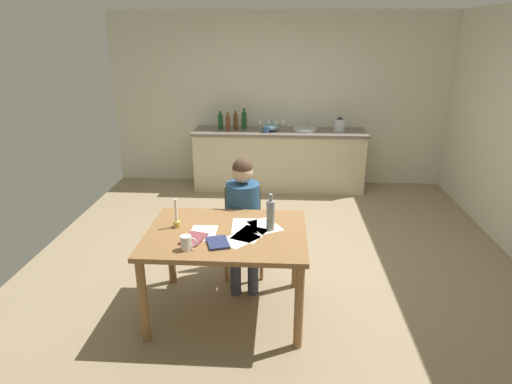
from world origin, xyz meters
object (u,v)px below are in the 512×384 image
object	(u,v)px
mixing_bowl	(271,127)
book_magazine	(218,243)
bottle_vinegar	(228,123)
wine_glass_by_kettle	(276,121)
book_cookery	(194,239)
sink_unit	(305,129)
coffee_mug	(187,243)
bottle_oil	(220,122)
candlestick	(177,219)
wine_glass_back_left	(269,121)
wine_glass_near_sink	(283,121)
teacup_on_counter	(266,129)
person_seated	(243,213)
stovetop_kettle	(340,125)
wine_glass_back_right	(260,121)
chair_at_table	(243,226)
bottle_wine_red	(236,122)
dining_table	(226,243)
bottle_sauce	(244,120)
wine_bottle_on_table	(271,215)

from	to	relation	value
mixing_bowl	book_magazine	bearing A→B (deg)	-94.97
bottle_vinegar	wine_glass_by_kettle	xyz separation A→B (m)	(0.71, 0.24, -0.01)
book_cookery	sink_unit	size ratio (longest dim) A/B	0.63
coffee_mug	bottle_oil	xyz separation A→B (m)	(-0.24, 3.61, 0.21)
candlestick	wine_glass_back_left	size ratio (longest dim) A/B	1.61
book_cookery	wine_glass_near_sink	size ratio (longest dim) A/B	1.47
book_cookery	sink_unit	distance (m)	3.58
book_magazine	teacup_on_counter	size ratio (longest dim) A/B	1.82
person_seated	mixing_bowl	size ratio (longest dim) A/B	4.88
sink_unit	bottle_oil	world-z (taller)	bottle_oil
person_seated	bottle_oil	xyz separation A→B (m)	(-0.58, 2.70, 0.34)
candlestick	stovetop_kettle	distance (m)	3.63
book_cookery	wine_glass_back_right	xyz separation A→B (m)	(0.33, 3.58, 0.25)
book_magazine	mixing_bowl	xyz separation A→B (m)	(0.30, 3.45, 0.19)
chair_at_table	wine_glass_back_right	size ratio (longest dim) A/B	5.52
book_cookery	teacup_on_counter	bearing A→B (deg)	97.71
sink_unit	wine_glass_by_kettle	world-z (taller)	sink_unit
candlestick	bottle_wine_red	distance (m)	3.24
bottle_wine_red	mixing_bowl	size ratio (longest dim) A/B	1.17
chair_at_table	book_cookery	bearing A→B (deg)	-109.06
book_cookery	mixing_bowl	xyz separation A→B (m)	(0.50, 3.39, 0.19)
chair_at_table	mixing_bowl	distance (m)	2.56
coffee_mug	wine_glass_by_kettle	distance (m)	3.79
person_seated	bottle_oil	bearing A→B (deg)	102.19
sink_unit	mixing_bowl	bearing A→B (deg)	-175.42
stovetop_kettle	mixing_bowl	bearing A→B (deg)	-177.94
dining_table	person_seated	xyz separation A→B (m)	(0.08, 0.58, 0.03)
wine_glass_by_kettle	bottle_wine_red	bearing A→B (deg)	-168.60
dining_table	bottle_sauce	xyz separation A→B (m)	(-0.15, 3.36, 0.38)
bottle_vinegar	wine_glass_back_right	bearing A→B (deg)	26.74
wine_glass_back_right	bottle_vinegar	bearing A→B (deg)	-153.26
sink_unit	bottle_vinegar	bearing A→B (deg)	-175.50
mixing_bowl	wine_glass_back_right	size ratio (longest dim) A/B	1.59
coffee_mug	bottle_oil	size ratio (longest dim) A/B	0.45
bottle_sauce	stovetop_kettle	distance (m)	1.43
person_seated	candlestick	distance (m)	0.73
wine_glass_by_kettle	wine_glass_back_right	bearing A→B (deg)	180.00
book_cookery	wine_glass_by_kettle	xyz separation A→B (m)	(0.57, 3.58, 0.25)
bottle_oil	bottle_sauce	world-z (taller)	bottle_sauce
bottle_sauce	stovetop_kettle	size ratio (longest dim) A/B	1.40
chair_at_table	person_seated	world-z (taller)	person_seated
mixing_bowl	bottle_sauce	bearing A→B (deg)	163.20
bottle_sauce	teacup_on_counter	size ratio (longest dim) A/B	2.59
dining_table	sink_unit	distance (m)	3.38
dining_table	wine_glass_by_kettle	world-z (taller)	wine_glass_by_kettle
bottle_wine_red	stovetop_kettle	bearing A→B (deg)	-1.03
candlestick	wine_glass_by_kettle	distance (m)	3.44
sink_unit	bottle_wine_red	size ratio (longest dim) A/B	1.26
bottle_oil	bottle_wine_red	xyz separation A→B (m)	(0.23, 0.01, 0.00)
person_seated	wine_bottle_on_table	bearing A→B (deg)	-62.16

